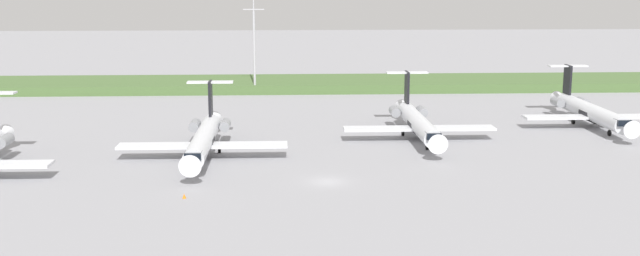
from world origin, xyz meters
name	(u,v)px	position (x,y,z in m)	size (l,w,h in m)	color
ground_plane	(316,132)	(0.00, 30.00, 0.00)	(500.00, 500.00, 0.00)	#939399
grass_berm	(307,84)	(0.00, 79.58, 0.98)	(320.00, 20.00, 1.96)	#4C6B38
regional_jet_second	(204,138)	(-16.09, 14.19, 2.54)	(22.81, 31.00, 9.00)	silver
regional_jet_third	(417,122)	(15.18, 24.60, 2.54)	(22.81, 31.00, 9.00)	silver
regional_jet_fourth	(590,111)	(45.30, 32.88, 2.54)	(22.81, 31.00, 9.00)	silver
antenna_mast	(254,41)	(-11.29, 70.99, 11.25)	(4.40, 0.50, 27.28)	#B2B2B7
safety_cone_front_marker	(184,196)	(-16.21, -6.17, 0.28)	(0.44, 0.44, 0.55)	orange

